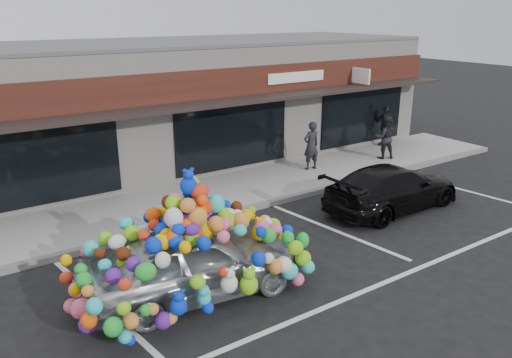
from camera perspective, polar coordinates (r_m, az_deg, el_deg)
ground at (r=11.23m, az=-1.06°, el=-9.57°), size 90.00×90.00×0.00m
shop_building at (r=17.87m, az=-16.14°, el=7.80°), size 24.00×7.20×4.31m
sidewalk at (r=14.41m, az=-9.76°, el=-2.92°), size 26.00×3.00×0.15m
kerb at (r=13.16m, az=-7.02°, el=-4.93°), size 26.00×0.18×0.16m
parking_stripe_left at (r=10.26m, az=-17.31°, el=-13.42°), size 0.73×4.37×0.01m
parking_stripe_mid at (r=12.93m, az=8.97°, el=-5.81°), size 0.73×4.37×0.01m
parking_stripe_right at (r=16.87m, az=22.61°, el=-1.16°), size 0.73×4.37×0.01m
lane_line at (r=10.88m, az=14.87°, el=-11.21°), size 14.00×0.12×0.01m
toy_car at (r=9.75m, az=-7.24°, el=-8.50°), size 3.04×4.67×2.61m
black_sedan at (r=14.43m, az=15.34°, el=-0.95°), size 1.86×4.38×1.26m
pedestrian_a at (r=17.03m, az=6.32°, el=3.81°), size 0.63×0.43×1.65m
pedestrian_b at (r=18.83m, az=14.48°, el=4.65°), size 0.95×0.87×1.58m
pedestrian_c at (r=20.66m, az=14.52°, el=5.88°), size 0.96×0.45×1.59m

